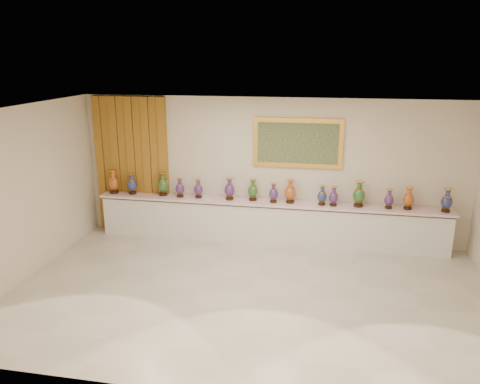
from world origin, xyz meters
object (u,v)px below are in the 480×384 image
(vase_0, at_px, (114,183))
(vase_1, at_px, (132,185))
(counter, at_px, (269,222))
(vase_2, at_px, (163,185))

(vase_0, xyz_separation_m, vase_1, (0.42, 0.02, -0.03))
(counter, relative_size, vase_1, 16.07)
(vase_0, height_order, vase_2, vase_0)
(vase_1, relative_size, vase_2, 0.90)
(vase_0, relative_size, vase_2, 1.03)
(counter, height_order, vase_2, vase_2)
(vase_0, distance_m, vase_1, 0.42)
(counter, height_order, vase_1, vase_1)
(counter, distance_m, vase_2, 2.39)
(counter, relative_size, vase_0, 14.04)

